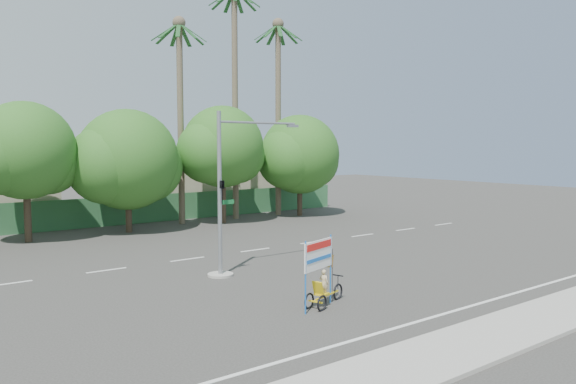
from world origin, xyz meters
TOP-DOWN VIEW (x-y plane):
  - ground at (0.00, 0.00)m, footprint 120.00×120.00m
  - sidewalk_near at (0.00, -7.50)m, footprint 50.00×2.40m
  - fence at (0.00, 21.50)m, footprint 38.00×0.08m
  - building_right at (8.00, 26.00)m, footprint 14.00×8.00m
  - tree_left at (-7.05, 18.00)m, footprint 6.66×5.60m
  - tree_center at (-1.05, 18.00)m, footprint 7.62×6.40m
  - tree_right at (5.95, 18.00)m, footprint 6.90×5.80m
  - tree_far_right at (12.95, 18.00)m, footprint 7.38×6.20m
  - palm_tall at (8.00, 19.50)m, footprint 3.73×3.79m
  - palm_mid at (12.00, 19.50)m, footprint 3.73×3.79m
  - palm_short at (3.50, 19.50)m, footprint 3.73×3.79m
  - traffic_signal at (-2.20, 3.98)m, footprint 4.72×1.10m
  - trike_billboard at (-2.05, -2.10)m, footprint 2.42×1.04m

SIDE VIEW (x-z plane):
  - ground at x=0.00m, z-range 0.00..0.00m
  - sidewalk_near at x=0.00m, z-range 0.00..0.12m
  - fence at x=0.00m, z-range 0.00..2.00m
  - trike_billboard at x=-2.05m, z-range -0.24..2.24m
  - building_right at x=8.00m, z-range 0.00..3.60m
  - traffic_signal at x=-2.20m, z-range -0.58..6.42m
  - tree_center at x=-1.05m, z-range 0.54..8.39m
  - tree_far_right at x=12.95m, z-range 0.68..8.61m
  - tree_left at x=-7.05m, z-range 1.02..9.09m
  - tree_right at x=5.95m, z-range 1.06..9.42m
  - palm_short at x=3.50m, z-range 1.64..16.09m
  - palm_mid at x=12.00m, z-range 1.67..17.12m
  - palm_tall at x=8.00m, z-range 1.74..19.19m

